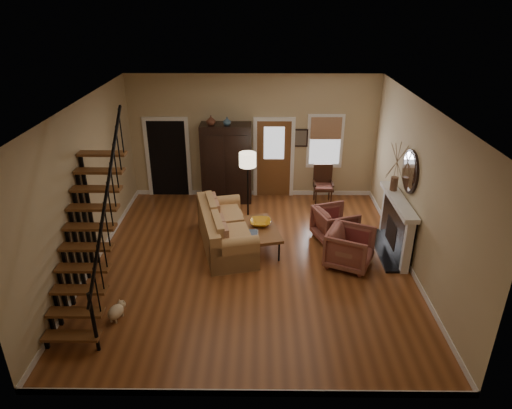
{
  "coord_description": "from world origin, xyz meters",
  "views": [
    {
      "loc": [
        0.18,
        -8.14,
        5.17
      ],
      "look_at": [
        0.1,
        0.4,
        1.15
      ],
      "focal_mm": 32.0,
      "sensor_mm": 36.0,
      "label": 1
    }
  ],
  "objects_px": {
    "armchair_left": "(350,248)",
    "armchair_right": "(335,224)",
    "sofa": "(226,229)",
    "side_chair": "(323,186)",
    "coffee_table": "(258,238)",
    "floor_lamp": "(248,187)",
    "armoire": "(227,163)"
  },
  "relations": [
    {
      "from": "coffee_table",
      "to": "armchair_right",
      "type": "xyz_separation_m",
      "value": [
        1.73,
        0.43,
        0.13
      ]
    },
    {
      "from": "sofa",
      "to": "side_chair",
      "type": "bearing_deg",
      "value": 29.95
    },
    {
      "from": "armoire",
      "to": "coffee_table",
      "type": "distance_m",
      "value": 2.84
    },
    {
      "from": "armoire",
      "to": "armchair_right",
      "type": "relative_size",
      "value": 2.45
    },
    {
      "from": "coffee_table",
      "to": "armchair_right",
      "type": "distance_m",
      "value": 1.79
    },
    {
      "from": "sofa",
      "to": "floor_lamp",
      "type": "bearing_deg",
      "value": 57.18
    },
    {
      "from": "coffee_table",
      "to": "armchair_right",
      "type": "height_order",
      "value": "armchair_right"
    },
    {
      "from": "floor_lamp",
      "to": "armchair_left",
      "type": "bearing_deg",
      "value": -43.66
    },
    {
      "from": "coffee_table",
      "to": "side_chair",
      "type": "relative_size",
      "value": 1.31
    },
    {
      "from": "armchair_left",
      "to": "armchair_right",
      "type": "xyz_separation_m",
      "value": [
        -0.15,
        1.07,
        -0.02
      ]
    },
    {
      "from": "floor_lamp",
      "to": "coffee_table",
      "type": "bearing_deg",
      "value": -79.58
    },
    {
      "from": "armoire",
      "to": "armchair_right",
      "type": "distance_m",
      "value": 3.43
    },
    {
      "from": "side_chair",
      "to": "floor_lamp",
      "type": "bearing_deg",
      "value": -152.99
    },
    {
      "from": "sofa",
      "to": "coffee_table",
      "type": "relative_size",
      "value": 1.72
    },
    {
      "from": "armchair_left",
      "to": "floor_lamp",
      "type": "height_order",
      "value": "floor_lamp"
    },
    {
      "from": "coffee_table",
      "to": "floor_lamp",
      "type": "height_order",
      "value": "floor_lamp"
    },
    {
      "from": "sofa",
      "to": "armchair_right",
      "type": "height_order",
      "value": "sofa"
    },
    {
      "from": "armoire",
      "to": "side_chair",
      "type": "xyz_separation_m",
      "value": [
        2.55,
        -0.2,
        -0.54
      ]
    },
    {
      "from": "armchair_right",
      "to": "floor_lamp",
      "type": "height_order",
      "value": "floor_lamp"
    },
    {
      "from": "armoire",
      "to": "armchair_right",
      "type": "height_order",
      "value": "armoire"
    },
    {
      "from": "armchair_left",
      "to": "floor_lamp",
      "type": "relative_size",
      "value": 0.51
    },
    {
      "from": "side_chair",
      "to": "armoire",
      "type": "bearing_deg",
      "value": 175.52
    },
    {
      "from": "coffee_table",
      "to": "side_chair",
      "type": "xyz_separation_m",
      "value": [
        1.7,
        2.4,
        0.25
      ]
    },
    {
      "from": "sofa",
      "to": "side_chair",
      "type": "height_order",
      "value": "side_chair"
    },
    {
      "from": "coffee_table",
      "to": "armchair_right",
      "type": "relative_size",
      "value": 1.56
    },
    {
      "from": "sofa",
      "to": "armchair_right",
      "type": "distance_m",
      "value": 2.45
    },
    {
      "from": "side_chair",
      "to": "armchair_right",
      "type": "bearing_deg",
      "value": -89.29
    },
    {
      "from": "armchair_right",
      "to": "sofa",
      "type": "bearing_deg",
      "value": 77.86
    },
    {
      "from": "sofa",
      "to": "floor_lamp",
      "type": "height_order",
      "value": "floor_lamp"
    },
    {
      "from": "armoire",
      "to": "side_chair",
      "type": "distance_m",
      "value": 2.61
    },
    {
      "from": "armchair_left",
      "to": "side_chair",
      "type": "distance_m",
      "value": 3.04
    },
    {
      "from": "armchair_right",
      "to": "floor_lamp",
      "type": "bearing_deg",
      "value": 44.78
    }
  ]
}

